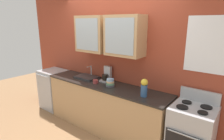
{
  "coord_description": "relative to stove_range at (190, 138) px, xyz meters",
  "views": [
    {
      "loc": [
        2.13,
        -2.47,
        2.05
      ],
      "look_at": [
        0.19,
        0.0,
        1.24
      ],
      "focal_mm": 29.69,
      "sensor_mm": 36.0,
      "label": 1
    }
  ],
  "objects": [
    {
      "name": "ground_plane",
      "position": [
        -1.6,
        0.0,
        -0.48
      ],
      "size": [
        10.0,
        10.0,
        0.0
      ],
      "primitive_type": "plane",
      "color": "#936B47"
    },
    {
      "name": "back_wall_unit",
      "position": [
        -1.59,
        0.3,
        1.01
      ],
      "size": [
        5.04,
        0.44,
        2.84
      ],
      "color": "#993D28",
      "rests_on": "ground_plane"
    },
    {
      "name": "counter",
      "position": [
        -1.6,
        0.0,
        -0.01
      ],
      "size": [
        2.56,
        0.59,
        0.94
      ],
      "color": "tan",
      "rests_on": "ground_plane"
    },
    {
      "name": "stove_range",
      "position": [
        0.0,
        0.0,
        0.0
      ],
      "size": [
        0.56,
        0.58,
        1.12
      ],
      "color": "#ADAFB5",
      "rests_on": "ground_plane"
    },
    {
      "name": "sink_faucet",
      "position": [
        -2.12,
        0.09,
        0.48
      ],
      "size": [
        0.46,
        0.32,
        0.23
      ],
      "color": "#2D2D30",
      "rests_on": "counter"
    },
    {
      "name": "bowl_stack",
      "position": [
        -1.42,
        -0.03,
        0.52
      ],
      "size": [
        0.16,
        0.16,
        0.14
      ],
      "color": "#4C4C54",
      "rests_on": "counter"
    },
    {
      "name": "vase",
      "position": [
        -0.73,
        -0.07,
        0.61
      ],
      "size": [
        0.11,
        0.11,
        0.28
      ],
      "color": "#33598C",
      "rests_on": "counter"
    },
    {
      "name": "cup_near_sink",
      "position": [
        -1.73,
        -0.08,
        0.5
      ],
      "size": [
        0.12,
        0.08,
        0.08
      ],
      "color": "#993838",
      "rests_on": "counter"
    },
    {
      "name": "dishwasher",
      "position": [
        -3.19,
        -0.0,
        -0.01
      ],
      "size": [
        0.58,
        0.57,
        0.94
      ],
      "color": "#ADAFB5",
      "rests_on": "ground_plane"
    },
    {
      "name": "coffee_maker",
      "position": [
        -1.67,
        0.17,
        0.57
      ],
      "size": [
        0.17,
        0.2,
        0.29
      ],
      "color": "#B7B7BC",
      "rests_on": "counter"
    }
  ]
}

